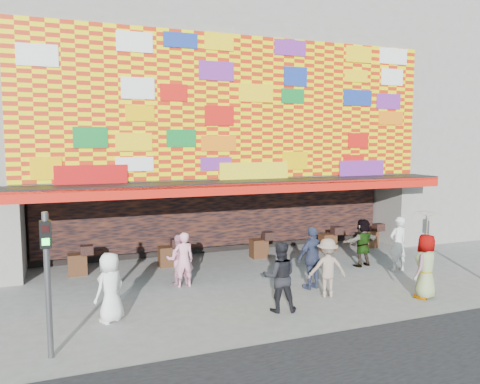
{
  "coord_description": "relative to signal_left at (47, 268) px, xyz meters",
  "views": [
    {
      "loc": [
        -5.83,
        -11.38,
        4.38
      ],
      "look_at": [
        -0.75,
        2.0,
        2.83
      ],
      "focal_mm": 35.0,
      "sensor_mm": 36.0,
      "label": 1
    }
  ],
  "objects": [
    {
      "name": "ped_f",
      "position": [
        10.15,
        3.7,
        -1.02
      ],
      "size": [
        1.62,
        0.75,
        1.68
      ],
      "primitive_type": "imported",
      "rotation": [
        0.0,
        0.0,
        3.31
      ],
      "color": "gray",
      "rests_on": "ground"
    },
    {
      "name": "ped_g",
      "position": [
        9.76,
        0.2,
        -0.95
      ],
      "size": [
        1.05,
        0.89,
        1.82
      ],
      "primitive_type": "imported",
      "rotation": [
        0.0,
        0.0,
        3.57
      ],
      "color": "gray",
      "rests_on": "ground"
    },
    {
      "name": "shop_building",
      "position": [
        6.2,
        9.68,
        3.37
      ],
      "size": [
        15.2,
        9.4,
        10.0
      ],
      "color": "gray",
      "rests_on": "ground"
    },
    {
      "name": "ped_h",
      "position": [
        10.91,
        2.76,
        -0.93
      ],
      "size": [
        0.7,
        0.47,
        1.86
      ],
      "primitive_type": "imported",
      "rotation": [
        0.0,
        0.0,
        3.18
      ],
      "color": "silver",
      "rests_on": "ground"
    },
    {
      "name": "ped_a",
      "position": [
        1.34,
        1.56,
        -1.01
      ],
      "size": [
        0.99,
        0.94,
        1.71
      ],
      "primitive_type": "imported",
      "rotation": [
        0.0,
        0.0,
        3.8
      ],
      "color": "white",
      "rests_on": "ground"
    },
    {
      "name": "neighbor_right",
      "position": [
        19.2,
        9.5,
        4.14
      ],
      "size": [
        11.0,
        8.0,
        12.0
      ],
      "primitive_type": "cube",
      "color": "gray",
      "rests_on": "ground"
    },
    {
      "name": "ped_b",
      "position": [
        3.67,
        3.61,
        -1.02
      ],
      "size": [
        0.61,
        0.4,
        1.67
      ],
      "primitive_type": "imported",
      "rotation": [
        0.0,
        0.0,
        3.15
      ],
      "color": "pink",
      "rests_on": "ground"
    },
    {
      "name": "signal_left",
      "position": [
        0.0,
        0.0,
        0.0
      ],
      "size": [
        0.22,
        0.2,
        3.0
      ],
      "color": "#59595B",
      "rests_on": "ground"
    },
    {
      "name": "ped_c",
      "position": [
        5.5,
        0.73,
        -0.95
      ],
      "size": [
        1.05,
        0.93,
        1.83
      ],
      "primitive_type": "imported",
      "rotation": [
        0.0,
        0.0,
        2.84
      ],
      "color": "black",
      "rests_on": "ground"
    },
    {
      "name": "ped_i",
      "position": [
        3.58,
        3.92,
        -1.09
      ],
      "size": [
        0.85,
        0.72,
        1.54
      ],
      "primitive_type": "imported",
      "rotation": [
        0.0,
        0.0,
        2.94
      ],
      "color": "pink",
      "rests_on": "ground"
    },
    {
      "name": "ped_d",
      "position": [
        7.25,
        1.3,
        -1.03
      ],
      "size": [
        1.19,
        0.86,
        1.66
      ],
      "primitive_type": "imported",
      "rotation": [
        0.0,
        0.0,
        2.9
      ],
      "color": "gray",
      "rests_on": "ground"
    },
    {
      "name": "parasol",
      "position": [
        9.76,
        0.2,
        0.24
      ],
      "size": [
        0.96,
        0.97,
        1.76
      ],
      "color": "#D5B786",
      "rests_on": "ground"
    },
    {
      "name": "ped_e",
      "position": [
        7.22,
        2.08,
        -0.93
      ],
      "size": [
        1.16,
        0.67,
        1.87
      ],
      "primitive_type": "imported",
      "rotation": [
        0.0,
        0.0,
        3.34
      ],
      "color": "#313856",
      "rests_on": "ground"
    },
    {
      "name": "ground",
      "position": [
        6.2,
        1.5,
        -1.86
      ],
      "size": [
        90.0,
        90.0,
        0.0
      ],
      "primitive_type": "plane",
      "color": "slate",
      "rests_on": "ground"
    }
  ]
}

